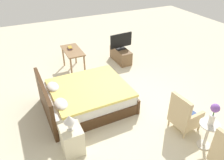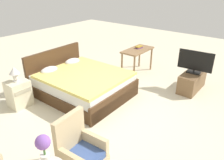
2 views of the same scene
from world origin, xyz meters
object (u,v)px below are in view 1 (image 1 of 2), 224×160
(side_table, at_px, (208,132))
(vanity_desk, at_px, (73,53))
(nightstand, at_px, (72,140))
(book_stack, at_px, (70,48))
(bed, at_px, (85,97))
(table_lamp, at_px, (69,121))
(armchair_by_window_right, at_px, (184,116))
(flower_vase, at_px, (214,112))
(tv_stand, at_px, (121,55))
(tv_flatscreen, at_px, (121,41))

(side_table, height_order, vanity_desk, vanity_desk)
(nightstand, distance_m, book_stack, 3.49)
(bed, height_order, side_table, bed)
(table_lamp, bearing_deg, bed, -29.79)
(armchair_by_window_right, bearing_deg, vanity_desk, 20.72)
(table_lamp, distance_m, book_stack, 3.46)
(side_table, bearing_deg, armchair_by_window_right, 8.98)
(flower_vase, bearing_deg, tv_stand, -2.98)
(tv_stand, distance_m, vanity_desk, 1.73)
(nightstand, bearing_deg, book_stack, -16.20)
(side_table, bearing_deg, table_lamp, 67.43)
(side_table, height_order, tv_flatscreen, tv_flatscreen)
(tv_flatscreen, distance_m, vanity_desk, 1.69)
(nightstand, height_order, tv_stand, nightstand)
(side_table, distance_m, nightstand, 2.68)
(armchair_by_window_right, bearing_deg, nightstand, 79.44)
(side_table, xyz_separation_m, book_stack, (4.35, 1.51, 0.38))
(nightstand, xyz_separation_m, book_stack, (3.32, -0.97, 0.46))
(nightstand, distance_m, vanity_desk, 3.37)
(tv_stand, relative_size, book_stack, 4.33)
(flower_vase, height_order, tv_flatscreen, flower_vase)
(bed, height_order, vanity_desk, bed)
(flower_vase, xyz_separation_m, vanity_desk, (4.23, 1.47, -0.27))
(tv_stand, bearing_deg, side_table, 177.02)
(tv_stand, bearing_deg, book_stack, 83.47)
(tv_stand, bearing_deg, bed, 133.75)
(armchair_by_window_right, bearing_deg, side_table, -171.02)
(flower_vase, xyz_separation_m, tv_stand, (4.16, -0.22, -0.66))
(armchair_by_window_right, relative_size, side_table, 1.55)
(flower_vase, height_order, tv_stand, flower_vase)
(side_table, xyz_separation_m, tv_stand, (4.16, -0.22, -0.14))
(table_lamp, relative_size, tv_flatscreen, 0.40)
(flower_vase, bearing_deg, tv_flatscreen, -2.97)
(bed, height_order, tv_flatscreen, tv_flatscreen)
(side_table, distance_m, tv_stand, 4.16)
(armchair_by_window_right, relative_size, book_stack, 4.15)
(tv_flatscreen, bearing_deg, table_lamp, 139.30)
(vanity_desk, distance_m, book_stack, 0.19)
(side_table, height_order, book_stack, book_stack)
(flower_vase, relative_size, tv_stand, 0.50)
(tv_stand, bearing_deg, vanity_desk, 87.62)
(tv_flatscreen, xyz_separation_m, book_stack, (0.20, 1.73, 0.00))
(table_lamp, bearing_deg, tv_stand, -40.73)
(vanity_desk, bearing_deg, armchair_by_window_right, -159.28)
(bed, distance_m, flower_vase, 2.92)
(flower_vase, bearing_deg, nightstand, 67.43)
(armchair_by_window_right, height_order, nightstand, armchair_by_window_right)
(armchair_by_window_right, distance_m, flower_vase, 0.78)
(tv_stand, distance_m, book_stack, 1.81)
(bed, xyz_separation_m, table_lamp, (-1.22, 0.70, 0.51))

